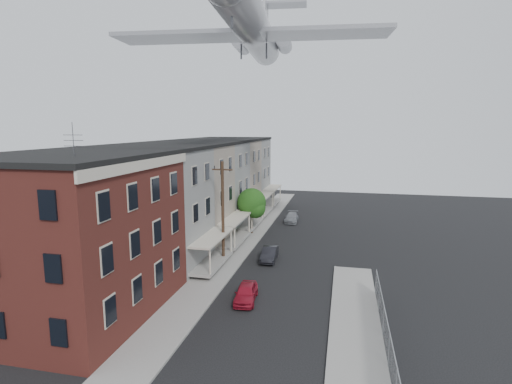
# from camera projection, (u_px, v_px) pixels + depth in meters

# --- Properties ---
(sidewalk_left) EXTENTS (3.00, 62.00, 0.12)m
(sidewalk_left) POSITION_uv_depth(u_px,v_px,m) (242.00, 243.00, 40.90)
(sidewalk_left) COLOR gray
(sidewalk_left) RESTS_ON ground
(sidewalk_right) EXTENTS (3.00, 26.00, 0.12)m
(sidewalk_right) POSITION_uv_depth(u_px,v_px,m) (357.00, 352.00, 21.19)
(sidewalk_right) COLOR gray
(sidewalk_right) RESTS_ON ground
(curb_left) EXTENTS (0.15, 62.00, 0.14)m
(curb_left) POSITION_uv_depth(u_px,v_px,m) (256.00, 244.00, 40.58)
(curb_left) COLOR gray
(curb_left) RESTS_ON ground
(curb_right) EXTENTS (0.15, 26.00, 0.14)m
(curb_right) POSITION_uv_depth(u_px,v_px,m) (329.00, 349.00, 21.50)
(curb_right) COLOR gray
(curb_right) RESTS_ON ground
(corner_building) EXTENTS (10.31, 12.30, 12.15)m
(corner_building) POSITION_uv_depth(u_px,v_px,m) (73.00, 235.00, 25.10)
(corner_building) COLOR #3C1613
(corner_building) RESTS_ON ground
(row_house_a) EXTENTS (11.98, 7.00, 10.30)m
(row_house_a) POSITION_uv_depth(u_px,v_px,m) (147.00, 206.00, 34.24)
(row_house_a) COLOR slate
(row_house_a) RESTS_ON ground
(row_house_b) EXTENTS (11.98, 7.00, 10.30)m
(row_house_b) POSITION_uv_depth(u_px,v_px,m) (180.00, 193.00, 40.99)
(row_house_b) COLOR #6F6758
(row_house_b) RESTS_ON ground
(row_house_c) EXTENTS (11.98, 7.00, 10.30)m
(row_house_c) POSITION_uv_depth(u_px,v_px,m) (203.00, 184.00, 47.73)
(row_house_c) COLOR slate
(row_house_c) RESTS_ON ground
(row_house_d) EXTENTS (11.98, 7.00, 10.30)m
(row_house_d) POSITION_uv_depth(u_px,v_px,m) (221.00, 177.00, 54.47)
(row_house_d) COLOR #6F6758
(row_house_d) RESTS_ON ground
(row_house_e) EXTENTS (11.98, 7.00, 10.30)m
(row_house_e) POSITION_uv_depth(u_px,v_px,m) (235.00, 171.00, 61.21)
(row_house_e) COLOR slate
(row_house_e) RESTS_ON ground
(chainlink_fence) EXTENTS (0.06, 18.06, 1.90)m
(chainlink_fence) POSITION_uv_depth(u_px,v_px,m) (389.00, 349.00, 19.76)
(chainlink_fence) COLOR gray
(chainlink_fence) RESTS_ON ground
(utility_pole) EXTENTS (1.80, 0.26, 9.00)m
(utility_pole) POSITION_uv_depth(u_px,v_px,m) (223.00, 211.00, 34.39)
(utility_pole) COLOR black
(utility_pole) RESTS_ON ground
(street_tree) EXTENTS (3.22, 3.20, 5.20)m
(street_tree) POSITION_uv_depth(u_px,v_px,m) (253.00, 204.00, 44.08)
(street_tree) COLOR black
(street_tree) RESTS_ON ground
(car_near) EXTENTS (1.73, 3.61, 1.19)m
(car_near) POSITION_uv_depth(u_px,v_px,m) (246.00, 293.00, 27.45)
(car_near) COLOR maroon
(car_near) RESTS_ON ground
(car_mid) EXTENTS (1.41, 3.67, 1.19)m
(car_mid) POSITION_uv_depth(u_px,v_px,m) (269.00, 254.00, 35.86)
(car_mid) COLOR black
(car_mid) RESTS_ON ground
(car_far) EXTENTS (1.74, 3.96, 1.13)m
(car_far) POSITION_uv_depth(u_px,v_px,m) (292.00, 217.00, 50.38)
(car_far) COLOR gray
(car_far) RESTS_ON ground
(airplane) EXTENTS (24.78, 28.29, 8.16)m
(airplane) POSITION_uv_depth(u_px,v_px,m) (253.00, 29.00, 37.51)
(airplane) COLOR #B9B8BC
(airplane) RESTS_ON ground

